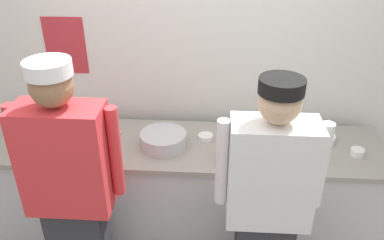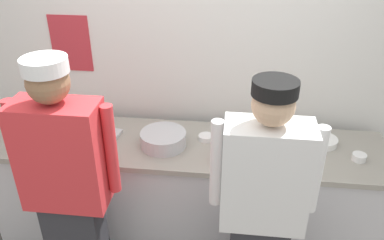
{
  "view_description": "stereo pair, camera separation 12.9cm",
  "coord_description": "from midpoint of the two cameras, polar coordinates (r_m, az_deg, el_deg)",
  "views": [
    {
      "loc": [
        0.2,
        -2.02,
        2.42
      ],
      "look_at": [
        0.05,
        0.36,
        1.1
      ],
      "focal_mm": 37.09,
      "sensor_mm": 36.0,
      "label": 1
    },
    {
      "loc": [
        0.33,
        -2.0,
        2.42
      ],
      "look_at": [
        0.05,
        0.36,
        1.1
      ],
      "focal_mm": 37.09,
      "sensor_mm": 36.0,
      "label": 2
    }
  ],
  "objects": [
    {
      "name": "wall_back",
      "position": [
        3.01,
        1.3,
        9.52
      ],
      "size": [
        4.47,
        0.11,
        2.82
      ],
      "color": "silver",
      "rests_on": "ground"
    },
    {
      "name": "prep_counter",
      "position": [
        3.08,
        0.27,
        -10.52
      ],
      "size": [
        2.85,
        0.66,
        0.91
      ],
      "color": "silver",
      "rests_on": "ground"
    },
    {
      "name": "chef_near_left",
      "position": [
        2.47,
        -15.96,
        -9.3
      ],
      "size": [
        0.62,
        0.24,
        1.74
      ],
      "color": "#2D2D33",
      "rests_on": "ground"
    },
    {
      "name": "chef_center",
      "position": [
        2.34,
        11.62,
        -12.25
      ],
      "size": [
        0.61,
        0.24,
        1.68
      ],
      "color": "#2D2D33",
      "rests_on": "ground"
    },
    {
      "name": "plate_stack_front",
      "position": [
        2.97,
        19.49,
        -2.9
      ],
      "size": [
        0.2,
        0.2,
        0.05
      ],
      "color": "white",
      "rests_on": "prep_counter"
    },
    {
      "name": "plate_stack_rear",
      "position": [
        2.72,
        11.96,
        -4.28
      ],
      "size": [
        0.24,
        0.24,
        0.1
      ],
      "color": "white",
      "rests_on": "prep_counter"
    },
    {
      "name": "mixing_bowl_steel",
      "position": [
        2.77,
        -2.82,
        -2.77
      ],
      "size": [
        0.32,
        0.32,
        0.1
      ],
      "primitive_type": "cylinder",
      "color": "#B7BABF",
      "rests_on": "prep_counter"
    },
    {
      "name": "sheet_tray",
      "position": [
        2.97,
        -14.1,
        -2.24
      ],
      "size": [
        0.53,
        0.37,
        0.02
      ],
      "primitive_type": "cube",
      "rotation": [
        0.0,
        0.0,
        -0.15
      ],
      "color": "#B7BABF",
      "rests_on": "prep_counter"
    },
    {
      "name": "squeeze_bottle_primary",
      "position": [
        2.6,
        5.37,
        -4.21
      ],
      "size": [
        0.05,
        0.05,
        0.19
      ],
      "color": "red",
      "rests_on": "prep_counter"
    },
    {
      "name": "squeeze_bottle_secondary",
      "position": [
        3.14,
        -19.52,
        0.34
      ],
      "size": [
        0.06,
        0.06,
        0.19
      ],
      "color": "#E5E066",
      "rests_on": "prep_counter"
    },
    {
      "name": "squeeze_bottle_spare",
      "position": [
        2.83,
        14.08,
        -2.18
      ],
      "size": [
        0.06,
        0.06,
        0.18
      ],
      "color": "orange",
      "rests_on": "prep_counter"
    },
    {
      "name": "ramekin_green_sauce",
      "position": [
        2.88,
        24.11,
        -4.89
      ],
      "size": [
        0.09,
        0.09,
        0.05
      ],
      "color": "white",
      "rests_on": "prep_counter"
    },
    {
      "name": "ramekin_yellow_sauce",
      "position": [
        2.86,
        3.31,
        -2.51
      ],
      "size": [
        0.11,
        0.11,
        0.04
      ],
      "color": "white",
      "rests_on": "prep_counter"
    },
    {
      "name": "deli_cup",
      "position": [
        2.78,
        8.49,
        -2.86
      ],
      "size": [
        0.09,
        0.09,
        0.11
      ],
      "primitive_type": "cylinder",
      "color": "white",
      "rests_on": "prep_counter"
    }
  ]
}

